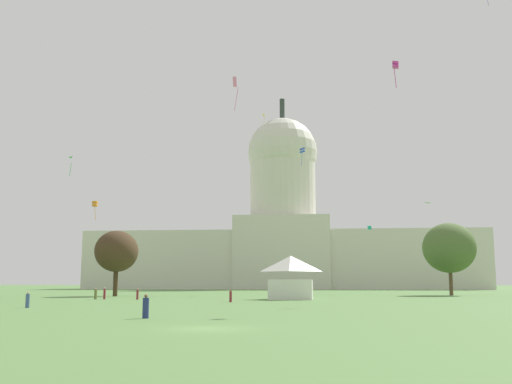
{
  "coord_description": "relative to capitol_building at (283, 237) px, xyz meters",
  "views": [
    {
      "loc": [
        6.09,
        -33.68,
        2.63
      ],
      "look_at": [
        -5.8,
        86.79,
        20.92
      ],
      "focal_mm": 41.63,
      "sensor_mm": 36.0,
      "label": 1
    }
  ],
  "objects": [
    {
      "name": "kite_green_mid",
      "position": [
        -27.79,
        -119.25,
        3.55
      ],
      "size": [
        1.14,
        1.33,
        2.86
      ],
      "rotation": [
        0.0,
        0.0,
        5.29
      ],
      "color": "green"
    },
    {
      "name": "person_denim_front_center",
      "position": [
        -17.81,
        -150.27,
        -17.43
      ],
      "size": [
        0.51,
        0.51,
        1.62
      ],
      "rotation": [
        0.0,
        0.0,
        2.75
      ],
      "color": "#3D5684",
      "rests_on": "ground_plane"
    },
    {
      "name": "person_navy_near_tree_west",
      "position": [
        -1.17,
        -165.81,
        -17.39
      ],
      "size": [
        0.63,
        0.63,
        1.72
      ],
      "rotation": [
        0.0,
        0.0,
        3.75
      ],
      "color": "navy",
      "rests_on": "ground_plane"
    },
    {
      "name": "kite_turquoise_low",
      "position": [
        22.48,
        -83.33,
        -4.45
      ],
      "size": [
        0.91,
        1.07,
        0.75
      ],
      "rotation": [
        0.0,
        0.0,
        4.56
      ],
      "color": "teal"
    },
    {
      "name": "kite_lime_low",
      "position": [
        31.42,
        -101.85,
        -2.03
      ],
      "size": [
        1.5,
        1.36,
        0.1
      ],
      "rotation": [
        0.0,
        0.0,
        0.66
      ],
      "color": "#8CD133"
    },
    {
      "name": "person_maroon_mid_left",
      "position": [
        -20.31,
        -121.25,
        -17.33
      ],
      "size": [
        0.35,
        0.35,
        1.77
      ],
      "rotation": [
        0.0,
        0.0,
        1.64
      ],
      "color": "maroon",
      "rests_on": "ground_plane"
    },
    {
      "name": "capitol_building",
      "position": [
        0.0,
        0.0,
        0.0
      ],
      "size": [
        135.79,
        28.01,
        68.31
      ],
      "color": "beige",
      "rests_on": "ground_plane"
    },
    {
      "name": "kite_gold_high",
      "position": [
        -4.28,
        -28.25,
        35.63
      ],
      "size": [
        0.55,
        0.6,
        4.1
      ],
      "rotation": [
        0.0,
        0.0,
        0.2
      ],
      "color": "gold"
    },
    {
      "name": "kite_orange_low",
      "position": [
        -28.88,
        -104.21,
        -1.52
      ],
      "size": [
        0.91,
        0.9,
        3.43
      ],
      "rotation": [
        0.0,
        0.0,
        4.75
      ],
      "color": "orange"
    },
    {
      "name": "kite_blue_mid",
      "position": [
        8.57,
        -77.87,
        13.52
      ],
      "size": [
        1.29,
        1.25,
        4.39
      ],
      "rotation": [
        0.0,
        0.0,
        2.05
      ],
      "color": "blue"
    },
    {
      "name": "kite_magenta_mid",
      "position": [
        19.91,
        -146.46,
        7.32
      ],
      "size": [
        0.76,
        0.72,
        2.95
      ],
      "rotation": [
        0.0,
        0.0,
        4.53
      ],
      "color": "#D1339E"
    },
    {
      "name": "person_olive_back_center",
      "position": [
        -21.8,
        -120.91,
        -17.41
      ],
      "size": [
        0.58,
        0.58,
        1.65
      ],
      "rotation": [
        0.0,
        0.0,
        3.88
      ],
      "color": "olive",
      "rests_on": "ground_plane"
    },
    {
      "name": "kite_pink_mid",
      "position": [
        2.16,
        -143.02,
        6.72
      ],
      "size": [
        0.64,
        0.67,
        4.13
      ],
      "rotation": [
        0.0,
        0.0,
        0.08
      ],
      "color": "pink"
    },
    {
      "name": "person_maroon_near_tent",
      "position": [
        -14.98,
        -122.2,
        -17.41
      ],
      "size": [
        0.46,
        0.46,
        1.62
      ],
      "rotation": [
        0.0,
        0.0,
        5.49
      ],
      "color": "maroon",
      "rests_on": "ground_plane"
    },
    {
      "name": "tree_east_far",
      "position": [
        36.92,
        -90.3,
        -9.13
      ],
      "size": [
        14.13,
        14.47,
        13.86
      ],
      "color": "brown",
      "rests_on": "ground_plane"
    },
    {
      "name": "person_maroon_deep_crowd",
      "position": [
        0.18,
        -131.77,
        -17.41
      ],
      "size": [
        0.47,
        0.47,
        1.61
      ],
      "rotation": [
        0.0,
        0.0,
        0.82
      ],
      "color": "maroon",
      "rests_on": "ground_plane"
    },
    {
      "name": "ground_plane",
      "position": [
        4.92,
        -174.58,
        -18.16
      ],
      "size": [
        800.0,
        800.0,
        0.0
      ],
      "primitive_type": "plane",
      "color": "#567F42"
    },
    {
      "name": "tree_west_mid",
      "position": [
        -24.69,
        -103.65,
        -10.16
      ],
      "size": [
        9.05,
        10.45,
        11.77
      ],
      "color": "#42301E",
      "rests_on": "ground_plane"
    },
    {
      "name": "event_tent",
      "position": [
        7.43,
        -119.04,
        -14.92
      ],
      "size": [
        6.78,
        6.64,
        6.43
      ],
      "rotation": [
        0.0,
        0.0,
        -0.02
      ],
      "color": "white",
      "rests_on": "ground_plane"
    }
  ]
}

